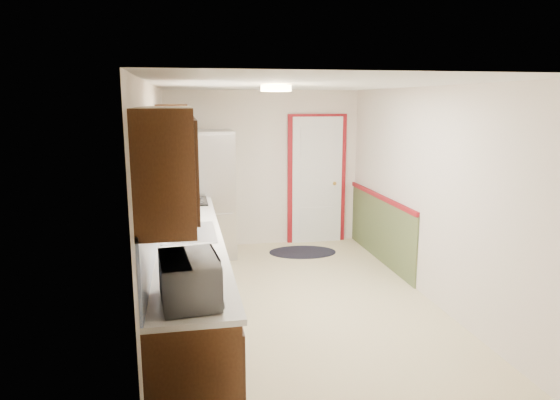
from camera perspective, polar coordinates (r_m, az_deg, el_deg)
name	(u,v)px	position (r m, az deg, el deg)	size (l,w,h in m)	color
room_shell	(300,200)	(5.35, 2.34, 0.04)	(3.20, 5.20, 2.52)	beige
kitchen_run	(185,249)	(5.02, -10.84, -5.50)	(0.63, 4.00, 2.20)	#351C0C
back_wall_trim	(330,190)	(7.76, 5.72, 1.18)	(1.12, 2.30, 2.08)	maroon
ceiling_fixture	(276,88)	(4.99, -0.45, 12.65)	(0.30, 0.30, 0.06)	#FFD88C
microwave	(190,275)	(3.34, -10.26, -8.39)	(0.55, 0.30, 0.37)	white
refrigerator	(207,194)	(7.28, -8.37, 0.67)	(0.79, 0.78, 1.83)	#B7B7BC
rug	(303,252)	(7.54, 2.60, -5.96)	(1.00, 0.65, 0.01)	black
cooktop	(187,201)	(6.63, -10.58, -0.14)	(0.52, 0.62, 0.02)	black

